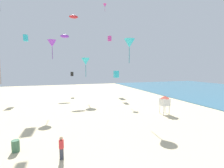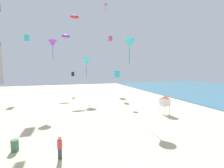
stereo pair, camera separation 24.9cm
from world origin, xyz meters
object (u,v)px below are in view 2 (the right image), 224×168
kite_cyan_box_2 (117,74)px  kite_purple_parafoil (66,36)px  kite_red_parafoil (74,17)px  kite_magenta_box (110,39)px  beach_trash_bin (15,145)px  lifeguard_stand (165,101)px  kite_cyan_delta_2 (86,61)px  kite_purple_delta (53,44)px  kite_cyan_delta (129,43)px  kite_magenta_delta (106,5)px  kite_cyan_box (27,38)px  kite_flyer (60,146)px  kite_black_box (73,74)px

kite_cyan_box_2 → kite_purple_parafoil: size_ratio=0.73×
kite_red_parafoil → kite_magenta_box: size_ratio=1.75×
beach_trash_bin → kite_magenta_box: (15.66, 25.61, 13.33)m
lifeguard_stand → kite_cyan_delta_2: size_ratio=0.67×
beach_trash_bin → kite_purple_parafoil: bearing=80.4°
kite_magenta_box → kite_cyan_box_2: (0.37, -3.88, -8.77)m
kite_purple_delta → kite_cyan_delta: bearing=-38.5°
kite_cyan_box_2 → kite_cyan_delta: size_ratio=0.49×
kite_magenta_delta → kite_cyan_box_2: kite_magenta_delta is taller
beach_trash_bin → kite_red_parafoil: bearing=75.5°
kite_cyan_box → kite_purple_parafoil: (8.48, 2.71, 1.41)m
kite_magenta_box → kite_cyan_box: (-19.07, 1.74, -0.68)m
kite_flyer → kite_magenta_box: bearing=-98.1°
kite_purple_delta → kite_magenta_box: bearing=39.7°
kite_cyan_box_2 → kite_purple_parafoil: bearing=142.8°
beach_trash_bin → kite_purple_parafoil: size_ratio=0.41×
kite_cyan_delta → kite_cyan_delta_2: 12.60m
lifeguard_stand → kite_cyan_delta: size_ratio=0.79×
kite_black_box → kite_cyan_box_2: size_ratio=0.63×
lifeguard_stand → kite_cyan_box_2: kite_cyan_box_2 is taller
beach_trash_bin → kite_cyan_delta_2: kite_cyan_delta_2 is taller
lifeguard_stand → kite_cyan_delta: (-4.73, 1.60, 7.86)m
kite_flyer → kite_purple_delta: kite_purple_delta is taller
lifeguard_stand → kite_magenta_delta: size_ratio=1.26×
kite_magenta_box → kite_black_box: bearing=177.5°
kite_red_parafoil → kite_cyan_delta: 23.51m
kite_purple_parafoil → kite_magenta_delta: bearing=-9.7°
kite_flyer → kite_purple_parafoil: (1.77, 32.25, 13.60)m
lifeguard_stand → kite_cyan_box_2: size_ratio=1.60×
kite_cyan_box → kite_magenta_delta: size_ratio=0.69×
kite_cyan_box → kite_cyan_box_2: kite_cyan_box is taller
kite_cyan_delta → kite_black_box: bearing=107.5°
kite_black_box → kite_magenta_delta: size_ratio=0.50×
beach_trash_bin → kite_magenta_delta: 39.09m
kite_cyan_box → kite_cyan_box_2: (19.44, -5.62, -8.09)m
kite_cyan_box → kite_magenta_box: bearing=-5.2°
kite_red_parafoil → kite_cyan_box_2: size_ratio=1.33×
kite_cyan_box → kite_purple_delta: 14.28m
lifeguard_stand → kite_magenta_delta: 31.27m
lifeguard_stand → kite_magenta_box: (-1.50, 20.54, 11.94)m
kite_red_parafoil → kite_purple_parafoil: size_ratio=0.97×
lifeguard_stand → kite_magenta_box: kite_magenta_box is taller
kite_flyer → kite_cyan_box: kite_cyan_box is taller
kite_magenta_delta → kite_purple_parafoil: kite_magenta_delta is taller
kite_flyer → kite_magenta_box: kite_magenta_box is taller
lifeguard_stand → beach_trash_bin: bearing=-167.4°
kite_cyan_box_2 → lifeguard_stand: bearing=-86.1°
beach_trash_bin → kite_cyan_delta: size_ratio=0.28×
kite_red_parafoil → lifeguard_stand: bearing=-66.2°
beach_trash_bin → kite_cyan_delta_2: size_ratio=0.24×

